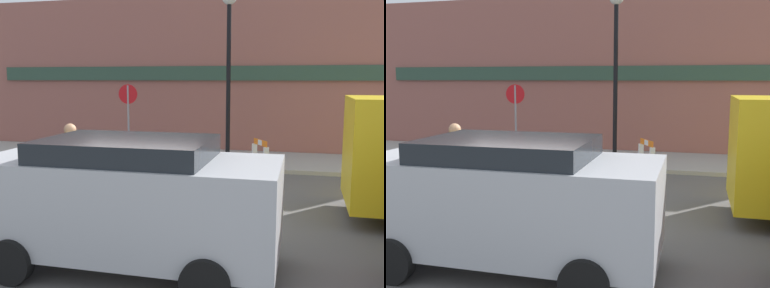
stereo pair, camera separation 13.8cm
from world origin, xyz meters
TOP-DOWN VIEW (x-y plane):
  - ground_plane at (0.00, 0.00)m, footprint 60.00×60.00m
  - sidewalk_slab at (0.00, 6.06)m, footprint 18.00×3.12m
  - storefront_facade at (0.00, 7.69)m, footprint 18.00×0.22m
  - streetlamp_post at (1.03, 5.50)m, footprint 0.44×0.44m
  - stop_sign at (-2.06, 5.15)m, footprint 0.60×0.06m
  - barricade_0 at (1.69, 0.48)m, footprint 0.78×0.47m
  - barricade_1 at (2.18, 3.78)m, footprint 0.50×0.72m
  - barricade_2 at (-0.12, 4.35)m, footprint 0.87×0.44m
  - barricade_3 at (-1.05, 0.90)m, footprint 0.68×0.89m
  - traffic_cone_0 at (-1.40, 2.21)m, footprint 0.30×0.30m
  - traffic_cone_1 at (-1.76, 3.15)m, footprint 0.30×0.30m
  - traffic_cone_2 at (0.39, 0.33)m, footprint 0.30×0.30m
  - traffic_cone_3 at (1.18, 4.40)m, footprint 0.30×0.30m
  - person_worker at (-1.02, -0.31)m, footprint 0.49×0.49m
  - parked_car_1 at (0.97, -2.32)m, footprint 4.11×1.92m

SIDE VIEW (x-z plane):
  - ground_plane at x=0.00m, z-range 0.00..0.00m
  - sidewalk_slab at x=0.00m, z-range 0.00..0.12m
  - traffic_cone_1 at x=-1.76m, z-range -0.01..0.50m
  - traffic_cone_3 at x=1.18m, z-range -0.01..0.54m
  - traffic_cone_2 at x=0.39m, z-range -0.01..0.60m
  - traffic_cone_0 at x=-1.40m, z-range -0.01..0.69m
  - barricade_1 at x=2.18m, z-range 0.03..1.07m
  - barricade_2 at x=-0.12m, z-range 0.04..1.06m
  - barricade_3 at x=-1.05m, z-range 0.06..1.10m
  - barricade_0 at x=1.69m, z-range 0.04..1.18m
  - person_worker at x=-1.02m, z-range 0.07..1.85m
  - parked_car_1 at x=0.97m, z-range 0.11..1.93m
  - stop_sign at x=-2.06m, z-range 0.51..2.83m
  - storefront_facade at x=0.00m, z-range 0.00..5.50m
  - streetlamp_post at x=1.03m, z-range 0.85..5.92m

